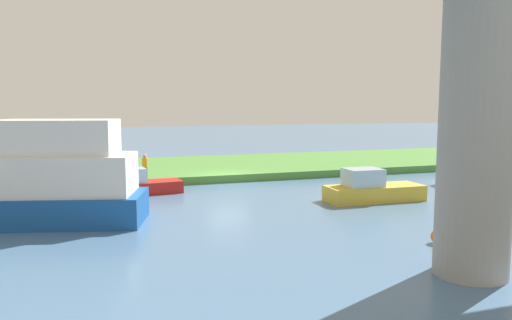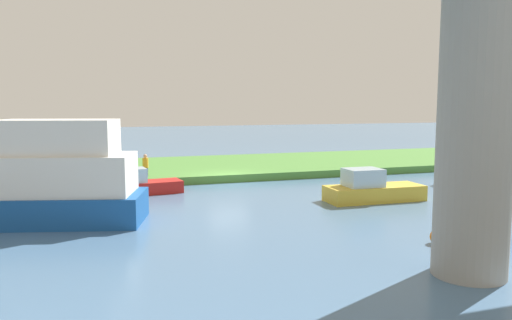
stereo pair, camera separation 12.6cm
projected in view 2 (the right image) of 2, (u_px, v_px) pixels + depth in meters
ground_plane at (229, 183)px, 30.83m from camera, size 160.00×160.00×0.00m
grassy_bank at (207, 167)px, 36.45m from camera, size 80.00×12.00×0.50m
bridge_pylon at (476, 106)px, 13.71m from camera, size 2.09×2.09×9.80m
person_on_bank at (145, 165)px, 30.16m from camera, size 0.50×0.50×1.39m
mooring_post at (65, 174)px, 28.18m from camera, size 0.20×0.20×0.92m
pontoon_yellow at (37, 182)px, 20.30m from camera, size 9.74×5.42×4.73m
motorboat_red at (139, 185)px, 27.03m from camera, size 4.51×2.04×1.45m
skiff_small at (372, 189)px, 25.08m from camera, size 5.13×1.95×1.69m
marker_buoy at (437, 237)px, 17.43m from camera, size 0.50×0.50×0.50m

